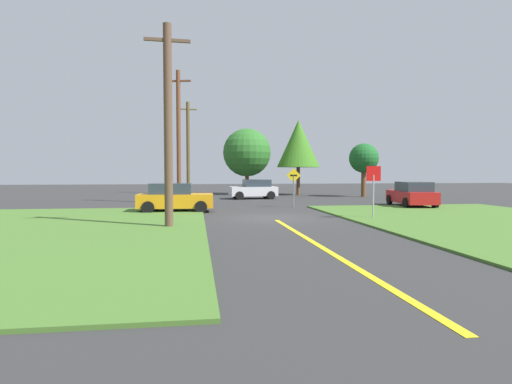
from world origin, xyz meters
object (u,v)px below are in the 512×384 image
object	(u,v)px
pine_tree_center	(247,153)
oak_tree_right	(364,159)
parked_car_near_building	(174,198)
utility_pole_mid	(179,136)
utility_pole_near	(168,124)
oak_tree_left	(298,144)
utility_pole_far	(188,147)
car_on_crossroad	(412,194)
stop_sign	(373,182)
car_approaching_junction	(254,189)
direction_sign	(294,183)

from	to	relation	value
pine_tree_center	oak_tree_right	size ratio (longest dim) A/B	1.36
parked_car_near_building	utility_pole_mid	xyz separation A→B (m)	(0.00, 6.41, 4.01)
utility_pole_near	parked_car_near_building	bearing A→B (deg)	91.15
oak_tree_left	pine_tree_center	bearing A→B (deg)	163.70
parked_car_near_building	utility_pole_far	bearing A→B (deg)	89.86
car_on_crossroad	oak_tree_left	world-z (taller)	oak_tree_left
stop_sign	utility_pole_mid	bearing A→B (deg)	-49.78
utility_pole_near	utility_pole_mid	distance (m)	13.29
stop_sign	utility_pole_near	distance (m)	9.91
utility_pole_far	utility_pole_mid	bearing A→B (deg)	-91.72
utility_pole_near	oak_tree_left	distance (m)	25.63
car_approaching_junction	oak_tree_left	bearing A→B (deg)	-138.63
utility_pole_mid	direction_sign	world-z (taller)	utility_pole_mid
utility_pole_mid	car_on_crossroad	bearing A→B (deg)	-17.95
utility_pole_mid	oak_tree_left	world-z (taller)	utility_pole_mid
stop_sign	utility_pole_near	bearing A→B (deg)	11.67
oak_tree_left	utility_pole_mid	bearing A→B (deg)	-138.34
car_approaching_junction	oak_tree_left	xyz separation A→B (m)	(5.09, 5.23, 4.21)
parked_car_near_building	car_approaching_junction	distance (m)	12.59
parked_car_near_building	utility_pole_near	bearing A→B (deg)	-87.83
car_approaching_junction	utility_pole_mid	world-z (taller)	utility_pole_mid
parked_car_near_building	direction_sign	size ratio (longest dim) A/B	1.68
pine_tree_center	oak_tree_right	distance (m)	11.34
car_on_crossroad	utility_pole_mid	distance (m)	16.29
oak_tree_right	car_approaching_junction	bearing A→B (deg)	-171.94
pine_tree_center	oak_tree_left	bearing A→B (deg)	-16.30
oak_tree_right	stop_sign	bearing A→B (deg)	-111.00
car_on_crossroad	oak_tree_right	bearing A→B (deg)	0.82
oak_tree_left	stop_sign	bearing A→B (deg)	-94.13
stop_sign	car_approaching_junction	xyz separation A→B (m)	(-3.56, 15.98, -0.96)
car_approaching_junction	utility_pole_near	bearing A→B (deg)	67.50
stop_sign	parked_car_near_building	bearing A→B (deg)	-27.17
utility_pole_mid	direction_sign	bearing A→B (deg)	-29.78
car_approaching_junction	direction_sign	distance (m)	8.99
car_on_crossroad	parked_car_near_building	bearing A→B (deg)	103.15
car_on_crossroad	direction_sign	size ratio (longest dim) A/B	1.89
oak_tree_right	oak_tree_left	bearing A→B (deg)	143.83
car_approaching_junction	oak_tree_right	world-z (taller)	oak_tree_right
car_approaching_junction	pine_tree_center	world-z (taller)	pine_tree_center
stop_sign	car_approaching_junction	distance (m)	16.40
parked_car_near_building	utility_pole_near	world-z (taller)	utility_pole_near
oak_tree_left	oak_tree_right	world-z (taller)	oak_tree_left
stop_sign	oak_tree_left	size ratio (longest dim) A/B	0.34
utility_pole_far	oak_tree_right	world-z (taller)	utility_pole_far
direction_sign	oak_tree_right	distance (m)	13.76
utility_pole_near	utility_pole_far	distance (m)	26.55
stop_sign	utility_pole_near	size ratio (longest dim) A/B	0.31
car_on_crossroad	pine_tree_center	bearing A→B (deg)	35.85
parked_car_near_building	pine_tree_center	distance (m)	19.07
utility_pole_mid	oak_tree_left	size ratio (longest dim) A/B	1.28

